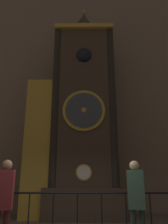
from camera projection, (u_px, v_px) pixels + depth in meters
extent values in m
cube|color=#7A6656|center=(81.00, 79.00, 11.58)|extent=(24.00, 0.30, 13.08)
cube|color=#423328|center=(84.00, 203.00, 8.51)|extent=(3.11, 1.61, 1.14)
cube|color=#423328|center=(84.00, 103.00, 9.71)|extent=(2.49, 1.40, 7.10)
cube|color=gold|center=(84.00, 35.00, 10.62)|extent=(2.68, 1.54, 0.20)
cylinder|color=gold|center=(84.00, 172.00, 8.14)|extent=(0.60, 0.05, 0.60)
cylinder|color=silver|center=(84.00, 172.00, 8.11)|extent=(0.49, 0.03, 0.49)
cylinder|color=gold|center=(84.00, 110.00, 8.85)|extent=(1.73, 0.07, 1.73)
cylinder|color=#3D424C|center=(84.00, 110.00, 8.81)|extent=(1.49, 0.04, 1.49)
cylinder|color=gold|center=(84.00, 110.00, 8.79)|extent=(0.21, 0.03, 0.21)
cube|color=black|center=(84.00, 61.00, 10.09)|extent=(0.86, 0.42, 0.86)
sphere|color=black|center=(84.00, 56.00, 9.68)|extent=(0.69, 0.69, 0.69)
cylinder|color=black|center=(56.00, 98.00, 9.15)|extent=(0.33, 0.33, 7.10)
cylinder|color=black|center=(112.00, 98.00, 9.13)|extent=(0.33, 0.33, 7.10)
cylinder|color=gold|center=(84.00, 32.00, 10.79)|extent=(1.06, 1.06, 0.30)
cone|color=black|center=(84.00, 22.00, 10.97)|extent=(1.00, 1.00, 0.95)
sphere|color=gold|center=(84.00, 12.00, 11.15)|extent=(0.20, 0.20, 0.20)
cube|color=brown|center=(41.00, 146.00, 9.22)|extent=(1.09, 1.19, 5.56)
cube|color=gold|center=(38.00, 144.00, 8.64)|extent=(1.14, 0.06, 5.56)
cylinder|color=black|center=(4.00, 213.00, 6.14)|extent=(0.04, 0.04, 1.09)
cylinder|color=black|center=(29.00, 213.00, 6.13)|extent=(0.04, 0.04, 1.09)
cylinder|color=black|center=(53.00, 213.00, 6.13)|extent=(0.04, 0.04, 1.09)
cylinder|color=black|center=(77.00, 213.00, 6.12)|extent=(0.04, 0.04, 1.09)
cylinder|color=black|center=(102.00, 213.00, 6.11)|extent=(0.04, 0.04, 1.09)
cylinder|color=black|center=(126.00, 213.00, 6.11)|extent=(0.04, 0.04, 1.09)
cylinder|color=black|center=(151.00, 213.00, 6.10)|extent=(0.04, 0.04, 1.09)
cylinder|color=black|center=(77.00, 193.00, 6.27)|extent=(5.49, 0.05, 0.05)
cube|color=maroon|center=(5.00, 189.00, 4.38)|extent=(0.37, 0.27, 0.77)
sphere|color=#8C664C|center=(7.00, 165.00, 4.52)|extent=(0.21, 0.21, 0.21)
cube|color=#385642|center=(136.00, 189.00, 4.51)|extent=(0.38, 0.29, 0.77)
sphere|color=tan|center=(134.00, 166.00, 4.64)|extent=(0.20, 0.20, 0.20)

